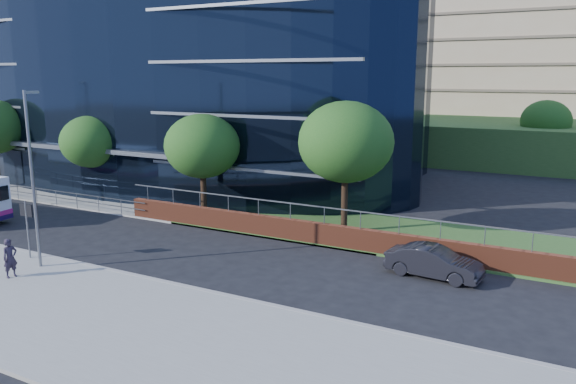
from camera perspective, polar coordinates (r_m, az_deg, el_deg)
The scene contains 14 objects.
ground at distance 34.45m, azimuth -27.13°, elevation -4.32°, with size 200.00×200.00×0.00m, color black.
far_forecourt at distance 45.63m, azimuth -20.18°, elevation 0.02°, with size 50.00×8.00×0.10m, color gray.
grass_verge at distance 30.97m, azimuth 20.28°, elevation -5.33°, with size 36.00×8.00×0.12m, color #2D511E.
glass_office at distance 50.53m, azimuth -10.81°, elevation 10.69°, with size 44.00×23.10×16.00m.
retaining_wall at distance 28.12m, azimuth 11.14°, elevation -5.34°, with size 34.00×0.40×2.11m.
guard_railings at distance 44.59m, azimuth -25.79°, elevation 0.31°, with size 24.00×0.05×1.10m.
street_sign at distance 29.47m, azimuth -25.02°, elevation -2.36°, with size 0.85×0.09×2.80m.
tree_far_b at distance 41.80m, azimuth -19.36°, elevation 4.84°, with size 4.29×4.29×6.05m.
tree_far_c at distance 34.67m, azimuth -8.71°, elevation 4.61°, with size 4.62×4.62×6.51m.
tree_far_d at distance 31.00m, azimuth 5.88°, elevation 5.06°, with size 5.28×5.28×7.44m.
tree_dist_e at distance 58.75m, azimuth 24.73°, elevation 6.57°, with size 4.62×4.62×6.51m.
streetlight_east at distance 27.50m, azimuth -24.52°, elevation 1.63°, with size 0.15×0.77×8.00m.
parked_car at distance 25.77m, azimuth 14.57°, elevation -6.90°, with size 1.47×4.20×1.38m, color black.
pedestrian at distance 27.28m, azimuth -26.39°, elevation -6.04°, with size 0.63×0.41×1.72m, color #241D2C.
Camera 1 is at (27.71, -18.48, 8.78)m, focal length 35.00 mm.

